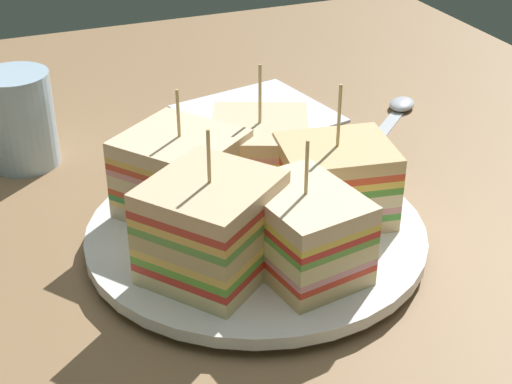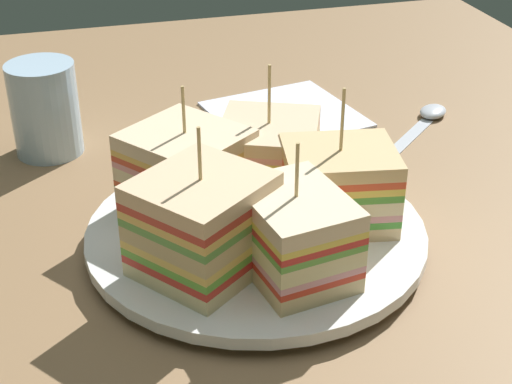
# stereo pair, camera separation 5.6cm
# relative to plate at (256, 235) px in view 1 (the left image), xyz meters

# --- Properties ---
(ground_plane) EXTENTS (1.12, 0.93, 0.02)m
(ground_plane) POSITION_rel_plate_xyz_m (0.00, 0.00, -0.02)
(ground_plane) COLOR #8E6C49
(plate) EXTENTS (0.25, 0.25, 0.02)m
(plate) POSITION_rel_plate_xyz_m (0.00, 0.00, 0.00)
(plate) COLOR white
(plate) RESTS_ON ground_plane
(sandwich_wedge_0) EXTENTS (0.10, 0.10, 0.10)m
(sandwich_wedge_0) POSITION_rel_plate_xyz_m (0.05, -0.03, 0.03)
(sandwich_wedge_0) COLOR #E2BB85
(sandwich_wedge_0) RESTS_ON plate
(sandwich_wedge_1) EXTENTS (0.11, 0.11, 0.10)m
(sandwich_wedge_1) POSITION_rel_plate_xyz_m (0.04, 0.04, 0.04)
(sandwich_wedge_1) COLOR beige
(sandwich_wedge_1) RESTS_ON plate
(sandwich_wedge_2) EXTENTS (0.11, 0.11, 0.10)m
(sandwich_wedge_2) POSITION_rel_plate_xyz_m (-0.04, 0.05, 0.04)
(sandwich_wedge_2) COLOR beige
(sandwich_wedge_2) RESTS_ON plate
(sandwich_wedge_3) EXTENTS (0.09, 0.07, 0.10)m
(sandwich_wedge_3) POSITION_rel_plate_xyz_m (-0.06, -0.01, 0.04)
(sandwich_wedge_3) COLOR #E0BF84
(sandwich_wedge_3) RESTS_ON plate
(sandwich_wedge_4) EXTENTS (0.08, 0.09, 0.10)m
(sandwich_wedge_4) POSITION_rel_plate_xyz_m (-0.01, -0.06, 0.04)
(sandwich_wedge_4) COLOR beige
(sandwich_wedge_4) RESTS_ON plate
(spoon) EXTENTS (0.12, 0.13, 0.01)m
(spoon) POSITION_rel_plate_xyz_m (0.16, -0.22, -0.01)
(spoon) COLOR silver
(spoon) RESTS_ON ground_plane
(napkin) EXTENTS (0.15, 0.16, 0.01)m
(napkin) POSITION_rel_plate_xyz_m (0.22, -0.09, -0.01)
(napkin) COLOR white
(napkin) RESTS_ON ground_plane
(drinking_glass) EXTENTS (0.06, 0.06, 0.08)m
(drinking_glass) POSITION_rel_plate_xyz_m (0.20, 0.14, 0.03)
(drinking_glass) COLOR #AECDE8
(drinking_glass) RESTS_ON ground_plane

